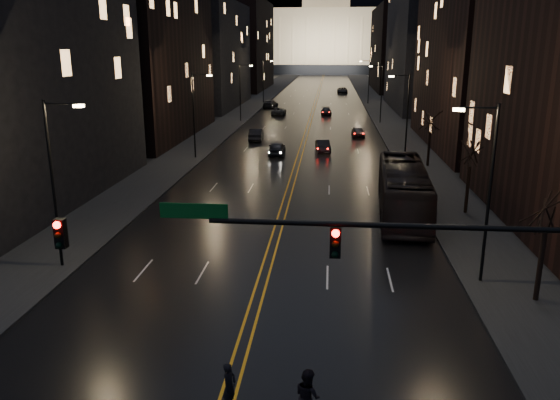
% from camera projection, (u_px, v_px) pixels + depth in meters
% --- Properties ---
extents(ground, '(900.00, 900.00, 0.00)m').
position_uv_depth(ground, '(230.00, 390.00, 18.95)').
color(ground, black).
rests_on(ground, ground).
extents(road, '(20.00, 320.00, 0.02)m').
position_uv_depth(road, '(319.00, 92.00, 143.58)').
color(road, black).
rests_on(road, ground).
extents(sidewalk_left, '(8.00, 320.00, 0.16)m').
position_uv_depth(sidewalk_left, '(266.00, 92.00, 144.80)').
color(sidewalk_left, black).
rests_on(sidewalk_left, ground).
extents(sidewalk_right, '(8.00, 320.00, 0.16)m').
position_uv_depth(sidewalk_right, '(372.00, 92.00, 142.33)').
color(sidewalk_right, black).
rests_on(sidewalk_right, ground).
extents(center_line, '(0.62, 320.00, 0.01)m').
position_uv_depth(center_line, '(319.00, 92.00, 143.58)').
color(center_line, orange).
rests_on(center_line, road).
extents(building_left_mid, '(12.00, 30.00, 28.00)m').
position_uv_depth(building_left_mid, '(140.00, 27.00, 68.79)').
color(building_left_mid, black).
rests_on(building_left_mid, ground).
extents(building_left_far, '(12.00, 34.00, 20.00)m').
position_uv_depth(building_left_far, '(207.00, 55.00, 106.30)').
color(building_left_far, black).
rests_on(building_left_far, ground).
extents(building_left_dist, '(12.00, 40.00, 24.00)m').
position_uv_depth(building_left_dist, '(245.00, 45.00, 151.78)').
color(building_left_dist, black).
rests_on(building_left_dist, ground).
extents(building_right_mid, '(12.00, 34.00, 26.00)m').
position_uv_depth(building_right_mid, '(428.00, 39.00, 101.79)').
color(building_right_mid, black).
rests_on(building_right_mid, ground).
extents(building_right_dist, '(12.00, 40.00, 22.00)m').
position_uv_depth(building_right_dist, '(397.00, 49.00, 148.34)').
color(building_right_dist, black).
rests_on(building_right_dist, ground).
extents(capitol, '(90.00, 50.00, 58.50)m').
position_uv_depth(capitol, '(325.00, 35.00, 253.99)').
color(capitol, black).
rests_on(capitol, ground).
extents(traffic_signal, '(17.29, 0.45, 7.00)m').
position_uv_depth(traffic_signal, '(412.00, 260.00, 17.05)').
color(traffic_signal, black).
rests_on(traffic_signal, ground).
extents(streetlamp_right_near, '(2.13, 0.25, 9.00)m').
position_uv_depth(streetlamp_right_near, '(486.00, 186.00, 26.21)').
color(streetlamp_right_near, black).
rests_on(streetlamp_right_near, ground).
extents(streetlamp_left_near, '(2.13, 0.25, 9.00)m').
position_uv_depth(streetlamp_left_near, '(55.00, 176.00, 28.12)').
color(streetlamp_left_near, black).
rests_on(streetlamp_left_near, ground).
extents(streetlamp_right_mid, '(2.13, 0.25, 9.00)m').
position_uv_depth(streetlamp_right_mid, '(406.00, 113.00, 54.97)').
color(streetlamp_right_mid, black).
rests_on(streetlamp_right_mid, ground).
extents(streetlamp_left_mid, '(2.13, 0.25, 9.00)m').
position_uv_depth(streetlamp_left_mid, '(195.00, 111.00, 56.88)').
color(streetlamp_left_mid, black).
rests_on(streetlamp_left_mid, ground).
extents(streetlamp_right_far, '(2.13, 0.25, 9.00)m').
position_uv_depth(streetlamp_right_far, '(380.00, 90.00, 83.73)').
color(streetlamp_right_far, black).
rests_on(streetlamp_right_far, ground).
extents(streetlamp_left_far, '(2.13, 0.25, 9.00)m').
position_uv_depth(streetlamp_left_far, '(241.00, 89.00, 85.64)').
color(streetlamp_left_far, black).
rests_on(streetlamp_left_far, ground).
extents(streetlamp_right_dist, '(2.13, 0.25, 9.00)m').
position_uv_depth(streetlamp_right_dist, '(368.00, 79.00, 112.49)').
color(streetlamp_right_dist, black).
rests_on(streetlamp_right_dist, ground).
extents(streetlamp_left_dist, '(2.13, 0.25, 9.00)m').
position_uv_depth(streetlamp_left_dist, '(264.00, 79.00, 114.40)').
color(streetlamp_left_dist, black).
rests_on(streetlamp_left_dist, ground).
extents(tree_right_near, '(2.40, 2.40, 6.65)m').
position_uv_depth(tree_right_near, '(548.00, 210.00, 24.25)').
color(tree_right_near, black).
rests_on(tree_right_near, ground).
extents(tree_right_mid, '(2.40, 2.40, 6.65)m').
position_uv_depth(tree_right_mid, '(471.00, 152.00, 37.67)').
color(tree_right_mid, black).
rests_on(tree_right_mid, ground).
extents(tree_right_far, '(2.40, 2.40, 6.65)m').
position_uv_depth(tree_right_far, '(431.00, 122.00, 53.01)').
color(tree_right_far, black).
rests_on(tree_right_far, ground).
extents(bus, '(3.96, 13.40, 3.69)m').
position_uv_depth(bus, '(403.00, 190.00, 38.22)').
color(bus, black).
rests_on(bus, ground).
extents(oncoming_car_a, '(1.99, 4.58, 1.54)m').
position_uv_depth(oncoming_car_a, '(277.00, 148.00, 59.94)').
color(oncoming_car_a, black).
rests_on(oncoming_car_a, ground).
extents(oncoming_car_b, '(1.90, 4.75, 1.54)m').
position_uv_depth(oncoming_car_b, '(256.00, 134.00, 69.51)').
color(oncoming_car_b, black).
rests_on(oncoming_car_b, ground).
extents(oncoming_car_c, '(2.30, 4.99, 1.39)m').
position_uv_depth(oncoming_car_c, '(279.00, 111.00, 95.34)').
color(oncoming_car_c, black).
rests_on(oncoming_car_c, ground).
extents(oncoming_car_d, '(2.89, 5.65, 1.57)m').
position_uv_depth(oncoming_car_d, '(270.00, 104.00, 106.71)').
color(oncoming_car_d, black).
rests_on(oncoming_car_d, ground).
extents(receding_car_a, '(1.93, 4.26, 1.36)m').
position_uv_depth(receding_car_a, '(323.00, 146.00, 61.87)').
color(receding_car_a, black).
rests_on(receding_car_a, ground).
extents(receding_car_b, '(1.76, 4.04, 1.36)m').
position_uv_depth(receding_car_b, '(358.00, 132.00, 72.23)').
color(receding_car_b, black).
rests_on(receding_car_b, ground).
extents(receding_car_c, '(1.99, 4.47, 1.27)m').
position_uv_depth(receding_car_c, '(326.00, 111.00, 95.46)').
color(receding_car_c, black).
rests_on(receding_car_c, ground).
extents(receding_car_d, '(2.63, 5.56, 1.53)m').
position_uv_depth(receding_car_d, '(342.00, 90.00, 140.41)').
color(receding_car_d, black).
rests_on(receding_car_d, ground).
extents(pedestrian_a, '(0.59, 0.71, 1.67)m').
position_uv_depth(pedestrian_a, '(229.00, 387.00, 17.78)').
color(pedestrian_a, black).
rests_on(pedestrian_a, ground).
extents(pedestrian_b, '(0.95, 1.04, 1.89)m').
position_uv_depth(pedestrian_b, '(308.00, 396.00, 17.12)').
color(pedestrian_b, black).
rests_on(pedestrian_b, ground).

